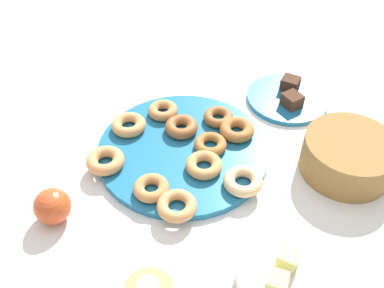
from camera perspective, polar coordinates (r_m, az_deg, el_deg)
name	(u,v)px	position (r m, az deg, el deg)	size (l,w,h in m)	color
ground_plane	(183,152)	(1.04, -1.22, -1.14)	(2.40, 2.40, 0.00)	white
donut_plate	(183,150)	(1.04, -1.23, -0.79)	(0.42, 0.42, 0.02)	#1E6B93
donut_0	(210,144)	(1.02, 2.49, -0.04)	(0.08, 0.08, 0.02)	#AD6B33
donut_1	(177,206)	(0.90, -2.05, -8.32)	(0.09, 0.09, 0.02)	tan
donut_2	(105,161)	(1.00, -11.59, -2.21)	(0.09, 0.09, 0.03)	tan
donut_3	(204,165)	(0.97, 1.61, -2.85)	(0.09, 0.09, 0.03)	tan
donut_4	(163,110)	(1.12, -3.94, 4.53)	(0.08, 0.08, 0.03)	#C6844C
donut_5	(181,127)	(1.07, -1.45, 2.33)	(0.08, 0.08, 0.03)	#995B2D
donut_6	(244,180)	(0.95, 7.02, -4.88)	(0.09, 0.09, 0.03)	#EABC84
donut_7	(237,130)	(1.06, 6.07, 1.93)	(0.09, 0.09, 0.03)	#AD6B33
donut_8	(129,125)	(1.09, -8.53, 2.57)	(0.09, 0.09, 0.03)	tan
donut_9	(151,188)	(0.93, -5.51, -5.93)	(0.08, 0.08, 0.02)	#C6844C
donut_10	(217,116)	(1.10, 3.39, 3.75)	(0.08, 0.08, 0.02)	#995B2D
cake_plate	(287,99)	(1.23, 12.73, 5.99)	(0.23, 0.23, 0.01)	#1E6B93
brownie_near	(290,84)	(1.24, 13.10, 7.93)	(0.05, 0.05, 0.04)	#472819
brownie_far	(292,100)	(1.18, 13.33, 5.77)	(0.05, 0.05, 0.04)	#472819
tealight	(148,287)	(0.79, -5.95, -18.66)	(0.04, 0.04, 0.01)	silver
basket	(348,156)	(1.04, 20.28, -1.52)	(0.21, 0.21, 0.09)	olive
fruit_bowl	(277,280)	(0.83, 11.37, -17.48)	(0.15, 0.15, 0.04)	silver
melon_chunk_left	(288,259)	(0.81, 12.82, -14.87)	(0.04, 0.04, 0.04)	#DBD67A
melon_chunk_right	(277,283)	(0.78, 11.38, -17.87)	(0.04, 0.04, 0.04)	#DBD67A
apple	(52,206)	(0.93, -18.29, -7.98)	(0.08, 0.08, 0.08)	#CC4C23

